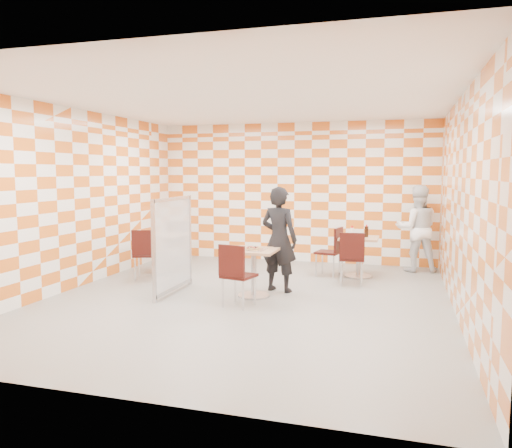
% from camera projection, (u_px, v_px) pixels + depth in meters
% --- Properties ---
extents(room_shell, '(7.00, 7.00, 7.00)m').
position_uv_depth(room_shell, '(256.00, 200.00, 7.99)').
color(room_shell, gray).
rests_on(room_shell, ground).
extents(main_table, '(0.70, 0.70, 0.75)m').
position_uv_depth(main_table, '(254.00, 265.00, 7.78)').
color(main_table, tan).
rests_on(main_table, ground).
extents(second_table, '(0.70, 0.70, 0.75)m').
position_uv_depth(second_table, '(359.00, 250.00, 9.23)').
color(second_table, tan).
rests_on(second_table, ground).
extents(empty_table, '(0.70, 0.70, 0.75)m').
position_uv_depth(empty_table, '(165.00, 246.00, 9.66)').
color(empty_table, tan).
rests_on(empty_table, ground).
extents(chair_main_front, '(0.51, 0.51, 0.92)m').
position_uv_depth(chair_main_front, '(236.00, 271.00, 7.12)').
color(chair_main_front, '#330D0A').
rests_on(chair_main_front, ground).
extents(chair_second_front, '(0.45, 0.46, 0.92)m').
position_uv_depth(chair_second_front, '(352.00, 254.00, 8.54)').
color(chair_second_front, '#330D0A').
rests_on(chair_second_front, ground).
extents(chair_second_side, '(0.50, 0.50, 0.92)m').
position_uv_depth(chair_second_side, '(333.00, 248.00, 9.26)').
color(chair_second_side, '#330D0A').
rests_on(chair_second_side, ground).
extents(chair_empty_near, '(0.53, 0.54, 0.92)m').
position_uv_depth(chair_empty_near, '(145.00, 251.00, 8.94)').
color(chair_empty_near, '#330D0A').
rests_on(chair_empty_near, ground).
extents(chair_empty_far, '(0.52, 0.53, 0.92)m').
position_uv_depth(chair_empty_far, '(176.00, 240.00, 10.33)').
color(chair_empty_far, '#330D0A').
rests_on(chair_empty_far, ground).
extents(partition, '(0.08, 1.38, 1.55)m').
position_uv_depth(partition, '(173.00, 244.00, 7.99)').
color(partition, white).
rests_on(partition, ground).
extents(man_dark, '(0.71, 0.55, 1.71)m').
position_uv_depth(man_dark, '(279.00, 239.00, 8.10)').
color(man_dark, black).
rests_on(man_dark, ground).
extents(man_white, '(0.91, 0.76, 1.69)m').
position_uv_depth(man_white, '(417.00, 229.00, 9.74)').
color(man_white, white).
rests_on(man_white, ground).
extents(pizza_on_foil, '(0.40, 0.40, 0.04)m').
position_uv_depth(pizza_on_foil, '(253.00, 248.00, 7.73)').
color(pizza_on_foil, silver).
rests_on(pizza_on_foil, main_table).
extents(sport_bottle, '(0.06, 0.06, 0.20)m').
position_uv_depth(sport_bottle, '(352.00, 232.00, 9.28)').
color(sport_bottle, white).
rests_on(sport_bottle, second_table).
extents(soda_bottle, '(0.07, 0.07, 0.23)m').
position_uv_depth(soda_bottle, '(366.00, 232.00, 9.19)').
color(soda_bottle, black).
rests_on(soda_bottle, second_table).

